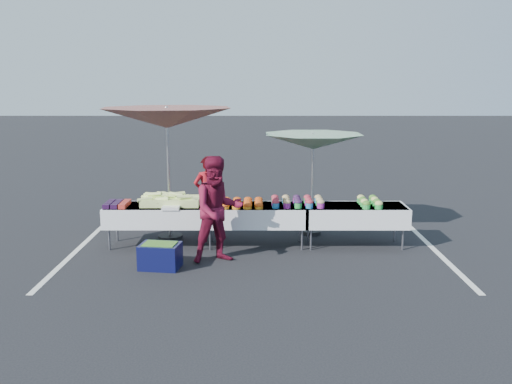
{
  "coord_description": "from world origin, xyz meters",
  "views": [
    {
      "loc": [
        0.01,
        -10.1,
        2.97
      ],
      "look_at": [
        0.0,
        0.0,
        1.0
      ],
      "focal_mm": 40.0,
      "sensor_mm": 36.0,
      "label": 1
    }
  ],
  "objects_px": {
    "customer": "(218,210)",
    "umbrella_right": "(313,142)",
    "table_right": "(355,214)",
    "storage_bin": "(160,255)",
    "umbrella_left": "(167,119)",
    "table_left": "(157,214)",
    "table_center": "(256,214)",
    "vendor": "(207,194)"
  },
  "relations": [
    {
      "from": "vendor",
      "to": "storage_bin",
      "type": "xyz_separation_m",
      "value": [
        -0.58,
        -2.3,
        -0.55
      ]
    },
    {
      "from": "table_right",
      "to": "storage_bin",
      "type": "xyz_separation_m",
      "value": [
        -3.34,
        -1.3,
        -0.37
      ]
    },
    {
      "from": "vendor",
      "to": "umbrella_left",
      "type": "relative_size",
      "value": 0.51
    },
    {
      "from": "table_left",
      "to": "storage_bin",
      "type": "relative_size",
      "value": 2.7
    },
    {
      "from": "table_left",
      "to": "table_center",
      "type": "relative_size",
      "value": 1.0
    },
    {
      "from": "umbrella_right",
      "to": "storage_bin",
      "type": "relative_size",
      "value": 3.73
    },
    {
      "from": "customer",
      "to": "umbrella_right",
      "type": "distance_m",
      "value": 2.62
    },
    {
      "from": "table_left",
      "to": "table_center",
      "type": "bearing_deg",
      "value": 0.0
    },
    {
      "from": "umbrella_left",
      "to": "storage_bin",
      "type": "bearing_deg",
      "value": -86.83
    },
    {
      "from": "table_left",
      "to": "table_right",
      "type": "bearing_deg",
      "value": 0.0
    },
    {
      "from": "umbrella_left",
      "to": "table_left",
      "type": "bearing_deg",
      "value": -112.12
    },
    {
      "from": "umbrella_right",
      "to": "umbrella_left",
      "type": "bearing_deg",
      "value": -171.67
    },
    {
      "from": "umbrella_left",
      "to": "umbrella_right",
      "type": "height_order",
      "value": "umbrella_left"
    },
    {
      "from": "table_center",
      "to": "vendor",
      "type": "xyz_separation_m",
      "value": [
        -0.97,
        1.01,
        0.18
      ]
    },
    {
      "from": "table_right",
      "to": "umbrella_left",
      "type": "xyz_separation_m",
      "value": [
        -3.44,
        0.4,
        1.7
      ]
    },
    {
      "from": "umbrella_right",
      "to": "storage_bin",
      "type": "bearing_deg",
      "value": -141.53
    },
    {
      "from": "umbrella_left",
      "to": "umbrella_right",
      "type": "bearing_deg",
      "value": 8.33
    },
    {
      "from": "table_right",
      "to": "storage_bin",
      "type": "relative_size",
      "value": 2.7
    },
    {
      "from": "vendor",
      "to": "storage_bin",
      "type": "relative_size",
      "value": 2.21
    },
    {
      "from": "table_center",
      "to": "umbrella_right",
      "type": "height_order",
      "value": "umbrella_right"
    },
    {
      "from": "table_left",
      "to": "vendor",
      "type": "relative_size",
      "value": 1.22
    },
    {
      "from": "customer",
      "to": "umbrella_right",
      "type": "relative_size",
      "value": 0.69
    },
    {
      "from": "table_right",
      "to": "storage_bin",
      "type": "bearing_deg",
      "value": -158.8
    },
    {
      "from": "table_center",
      "to": "umbrella_left",
      "type": "distance_m",
      "value": 2.4
    },
    {
      "from": "table_left",
      "to": "umbrella_right",
      "type": "relative_size",
      "value": 0.72
    },
    {
      "from": "vendor",
      "to": "customer",
      "type": "bearing_deg",
      "value": 77.91
    },
    {
      "from": "table_center",
      "to": "storage_bin",
      "type": "height_order",
      "value": "table_center"
    },
    {
      "from": "umbrella_left",
      "to": "umbrella_right",
      "type": "distance_m",
      "value": 2.8
    },
    {
      "from": "umbrella_left",
      "to": "table_right",
      "type": "bearing_deg",
      "value": -6.64
    },
    {
      "from": "vendor",
      "to": "customer",
      "type": "distance_m",
      "value": 1.98
    },
    {
      "from": "vendor",
      "to": "umbrella_right",
      "type": "bearing_deg",
      "value": 152.34
    },
    {
      "from": "table_left",
      "to": "vendor",
      "type": "xyz_separation_m",
      "value": [
        0.83,
        1.01,
        0.18
      ]
    },
    {
      "from": "vendor",
      "to": "storage_bin",
      "type": "bearing_deg",
      "value": 54.03
    },
    {
      "from": "table_center",
      "to": "umbrella_right",
      "type": "relative_size",
      "value": 0.72
    },
    {
      "from": "vendor",
      "to": "table_left",
      "type": "bearing_deg",
      "value": 28.48
    },
    {
      "from": "table_right",
      "to": "storage_bin",
      "type": "height_order",
      "value": "table_right"
    },
    {
      "from": "table_center",
      "to": "table_left",
      "type": "bearing_deg",
      "value": 180.0
    },
    {
      "from": "umbrella_left",
      "to": "umbrella_right",
      "type": "xyz_separation_m",
      "value": [
        2.73,
        0.4,
        -0.47
      ]
    },
    {
      "from": "table_left",
      "to": "customer",
      "type": "distance_m",
      "value": 1.53
    },
    {
      "from": "table_left",
      "to": "table_right",
      "type": "relative_size",
      "value": 1.0
    },
    {
      "from": "table_left",
      "to": "table_right",
      "type": "distance_m",
      "value": 3.6
    },
    {
      "from": "umbrella_left",
      "to": "vendor",
      "type": "bearing_deg",
      "value": 42.17
    }
  ]
}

